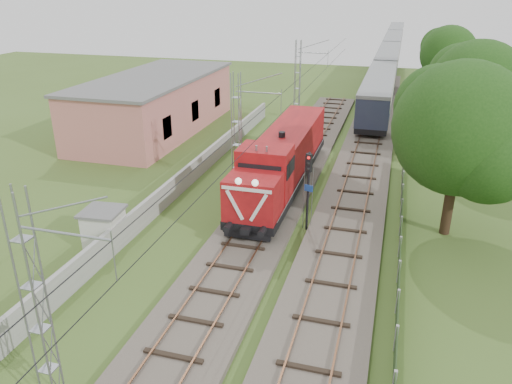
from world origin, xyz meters
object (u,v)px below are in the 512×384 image
(coach_rake, at_px, (390,51))
(relay_hut, at_px, (104,228))
(locomotive, at_px, (283,158))
(signal_post, at_px, (308,178))

(coach_rake, height_order, relay_hut, coach_rake)
(locomotive, relative_size, relay_hut, 7.69)
(coach_rake, xyz_separation_m, signal_post, (-2.24, -63.61, 0.73))
(relay_hut, bearing_deg, locomotive, 54.94)
(locomotive, distance_m, coach_rake, 58.13)
(signal_post, distance_m, relay_hut, 11.46)
(locomotive, height_order, relay_hut, locomotive)
(locomotive, bearing_deg, coach_rake, 85.07)
(signal_post, xyz_separation_m, relay_hut, (-10.16, -4.85, -2.16))
(coach_rake, height_order, signal_post, signal_post)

